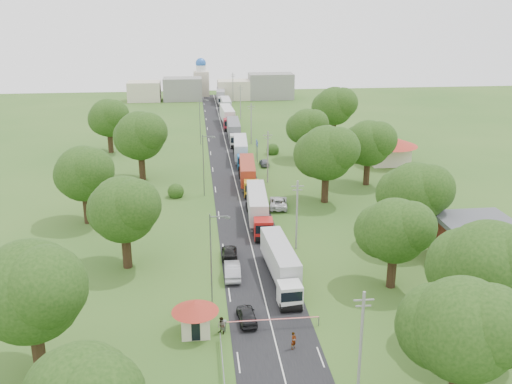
{
  "coord_description": "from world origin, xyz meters",
  "views": [
    {
      "loc": [
        -6.65,
        -71.79,
        29.48
      ],
      "look_at": [
        1.97,
        7.09,
        3.0
      ],
      "focal_mm": 40.0,
      "sensor_mm": 36.0,
      "label": 1
    }
  ],
  "objects": [
    {
      "name": "tree_10",
      "position": [
        -15.01,
        -9.84,
        7.22
      ],
      "size": [
        8.8,
        8.8,
        11.07
      ],
      "color": "#382616",
      "rests_on": "ground"
    },
    {
      "name": "tree_1",
      "position": [
        17.99,
        -29.83,
        7.85
      ],
      "size": [
        9.6,
        9.6,
        12.05
      ],
      "color": "#382616",
      "rests_on": "ground"
    },
    {
      "name": "car_lane_front",
      "position": [
        -2.27,
        -23.5,
        0.71
      ],
      "size": [
        1.94,
        4.29,
        1.43
      ],
      "primitive_type": "imported",
      "rotation": [
        0.0,
        0.0,
        3.2
      ],
      "color": "black",
      "rests_on": "ground"
    },
    {
      "name": "pedestrian_booth",
      "position": [
        -4.8,
        -25.36,
        0.85
      ],
      "size": [
        1.04,
        1.04,
        1.69
      ],
      "primitive_type": "imported",
      "rotation": [
        0.0,
        0.0,
        -0.78
      ],
      "color": "gray",
      "rests_on": "ground"
    },
    {
      "name": "car_lane_rear",
      "position": [
        -3.0,
        -8.7,
        0.67
      ],
      "size": [
        2.09,
        4.7,
        1.34
      ],
      "primitive_type": "imported",
      "rotation": [
        0.0,
        0.0,
        3.1
      ],
      "color": "black",
      "rests_on": "ground"
    },
    {
      "name": "tree_0",
      "position": [
        11.99,
        -37.84,
        7.22
      ],
      "size": [
        8.8,
        8.8,
        11.07
      ],
      "color": "#382616",
      "rests_on": "ground"
    },
    {
      "name": "truck_0",
      "position": [
        2.32,
        -15.26,
        2.05
      ],
      "size": [
        3.08,
        13.97,
        3.86
      ],
      "color": "silver",
      "rests_on": "ground"
    },
    {
      "name": "house_cream",
      "position": [
        30.0,
        30.0,
        3.64
      ],
      "size": [
        10.08,
        10.08,
        5.8
      ],
      "color": "beige",
      "rests_on": "ground"
    },
    {
      "name": "pole_2",
      "position": [
        5.5,
        21.0,
        4.68
      ],
      "size": [
        1.6,
        0.24,
        9.0
      ],
      "color": "gray",
      "rests_on": "ground"
    },
    {
      "name": "truck_4",
      "position": [
        2.0,
        52.6,
        2.25
      ],
      "size": [
        2.93,
        15.33,
        4.25
      ],
      "color": "silver",
      "rests_on": "ground"
    },
    {
      "name": "pole_5",
      "position": [
        5.5,
        105.0,
        4.68
      ],
      "size": [
        1.6,
        0.24,
        9.0
      ],
      "color": "gray",
      "rests_on": "ground"
    },
    {
      "name": "tree_2",
      "position": [
        13.99,
        -17.86,
        6.6
      ],
      "size": [
        8.0,
        8.0,
        10.1
      ],
      "color": "#382616",
      "rests_on": "ground"
    },
    {
      "name": "pole_3",
      "position": [
        5.5,
        49.0,
        4.68
      ],
      "size": [
        1.6,
        0.24,
        9.0
      ],
      "color": "gray",
      "rests_on": "ground"
    },
    {
      "name": "pole_1",
      "position": [
        5.5,
        -7.0,
        4.68
      ],
      "size": [
        1.6,
        0.24,
        9.0
      ],
      "color": "gray",
      "rests_on": "ground"
    },
    {
      "name": "tree_11",
      "position": [
        -22.01,
        5.16,
        7.22
      ],
      "size": [
        8.8,
        8.8,
        11.07
      ],
      "color": "#382616",
      "rests_on": "ground"
    },
    {
      "name": "tree_7",
      "position": [
        23.99,
        50.17,
        7.85
      ],
      "size": [
        9.6,
        9.6,
        12.05
      ],
      "color": "#382616",
      "rests_on": "ground"
    },
    {
      "name": "boom_barrier",
      "position": [
        -1.36,
        -25.0,
        0.89
      ],
      "size": [
        9.22,
        0.35,
        1.18
      ],
      "color": "slate",
      "rests_on": "ground"
    },
    {
      "name": "tree_3",
      "position": [
        19.99,
        -7.84,
        7.22
      ],
      "size": [
        8.8,
        8.8,
        11.07
      ],
      "color": "#382616",
      "rests_on": "ground"
    },
    {
      "name": "lamp_2",
      "position": [
        -5.35,
        50.0,
        5.55
      ],
      "size": [
        2.03,
        0.22,
        10.0
      ],
      "color": "slate",
      "rests_on": "ground"
    },
    {
      "name": "truck_3",
      "position": [
        2.15,
        35.65,
        2.13
      ],
      "size": [
        3.18,
        14.53,
        4.01
      ],
      "color": "#1B64A7",
      "rests_on": "ground"
    },
    {
      "name": "pole_4",
      "position": [
        5.5,
        77.0,
        4.68
      ],
      "size": [
        1.6,
        0.24,
        9.0
      ],
      "color": "gray",
      "rests_on": "ground"
    },
    {
      "name": "car_verge_near",
      "position": [
        5.5,
        8.36,
        0.79
      ],
      "size": [
        3.35,
        6.0,
        1.58
      ],
      "primitive_type": "imported",
      "rotation": [
        0.0,
        0.0,
        3.01
      ],
      "color": "silver",
      "rests_on": "ground"
    },
    {
      "name": "car_verge_far",
      "position": [
        6.23,
        31.47,
        0.67
      ],
      "size": [
        1.69,
        3.97,
        1.34
      ],
      "primitive_type": "imported",
      "rotation": [
        0.0,
        0.0,
        3.17
      ],
      "color": "slate",
      "rests_on": "ground"
    },
    {
      "name": "road",
      "position": [
        0.0,
        20.0,
        0.0
      ],
      "size": [
        8.0,
        200.0,
        0.04
      ],
      "primitive_type": "cube",
      "color": "black",
      "rests_on": "ground"
    },
    {
      "name": "guard_booth",
      "position": [
        -7.2,
        -25.0,
        2.16
      ],
      "size": [
        4.4,
        4.4,
        3.45
      ],
      "color": "beige",
      "rests_on": "ground"
    },
    {
      "name": "truck_7",
      "position": [
        1.7,
        103.99,
        2.11
      ],
      "size": [
        3.11,
        14.4,
        3.98
      ],
      "color": "#BBBBBB",
      "rests_on": "ground"
    },
    {
      "name": "tree_13",
      "position": [
        -24.01,
        45.16,
        7.22
      ],
      "size": [
        8.8,
        8.8,
        11.07
      ],
      "color": "#382616",
      "rests_on": "ground"
    },
    {
      "name": "pole_0",
      "position": [
        5.5,
        -35.0,
        4.68
      ],
      "size": [
        1.6,
        0.24,
        9.0
      ],
      "color": "gray",
      "rests_on": "ground"
    },
    {
      "name": "truck_5",
      "position": [
        1.63,
        69.79,
        2.28
      ],
      "size": [
        3.26,
        15.53,
        4.29
      ],
      "color": "maroon",
      "rests_on": "ground"
    },
    {
      "name": "lamp_0",
      "position": [
        -5.35,
        -20.0,
        5.55
      ],
      "size": [
        2.03,
        0.22,
        10.0
      ],
      "color": "slate",
      "rests_on": "ground"
    },
    {
      "name": "lamp_1",
      "position": [
        -5.35,
        15.0,
        5.55
      ],
      "size": [
        2.03,
        0.22,
        10.0
      ],
      "color": "slate",
      "rests_on": "ground"
    },
    {
      "name": "house_brick",
      "position": [
        26.0,
        -12.0,
        2.65
      ],
      "size": [
        8.6,
        6.6,
        5.2
      ],
      "color": "maroon",
      "rests_on": "ground"
    },
    {
      "name": "tree_9",
      "position": [
        -20.01,
        -29.83,
        7.85
      ],
      "size": [
        9.6,
        9.6,
        12.05
      ],
      "color": "#382616",
      "rests_on": "ground"
    },
    {
      "name": "truck_6",
      "position": [
        2.24,
        86.31,
        2.05
      ],
      "size": [
        2.49,
        13.95,
        3.87
      ],
      "color": "#2B7543",
      "rests_on": "ground"
    },
    {
      "name": "tree_4",
      "position": [
        12.99,
        10.17,
        7.85
      ],
      "size": [
        9.6,
        9.6,
        12.05
      ],
      "color": "#382616",
      "rests_on": "ground"
    },
    {
      "name": "ground",
      "position": [
        0.0,
        0.0,
        0.0
      ],
      "size": [
        260.0,
        260.0,
        0.0
      ],
      "primitive_type": "plane",
      "color": "#2E571D",
      "rests_on": "ground"
    },
    {
      "name": "tree_12",
      "position": [
        -16.01,
        25.17,
        7.85
      ],
      "size": [
        9.6,
        9.6,
        12.05
      ],
      "color": "#382616",
      "rests_on": "ground"
    },
    {
      "name": "tree_5",
      "position": [
        21.99,
        18.16,
        7.22
      ],
      "size": [
        8.8,
        8.8,
        11.07
      ],
      "color": "#382616",
      "rests_on": "ground"
    },
    {
      "name": "truck_1",
      "position": [
        1.76,
        2.64,
        2.17
      ],
      "size": [
        3.25,
        14.84,
        4.1
      ],
      "color": "#A81613",
      "rests_on": "ground"
    },
    {
      "name": "tree_6",
      "position": [
        14.99,
        35.14,
        6.6
      ],
      "size": [
        8.0,
        8.0,
        10.1
      ],
      "color": "#382616",
      "rests_on": "ground"
    },
    {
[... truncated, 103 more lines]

